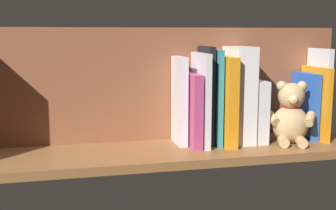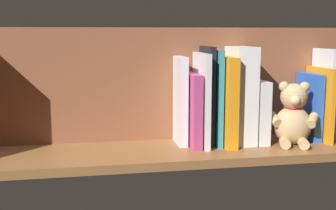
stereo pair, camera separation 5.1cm
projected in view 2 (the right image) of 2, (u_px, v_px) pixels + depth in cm
name	position (u px, v px, depth cm)	size (l,w,h in cm)	color
ground_plane	(168.00, 152.00, 114.46)	(105.05, 25.13, 2.20)	brown
shelf_back_panel	(161.00, 84.00, 121.75)	(105.05, 1.50, 31.26)	brown
book_0	(323.00, 94.00, 123.82)	(1.53, 11.18, 25.42)	silver
book_1	(319.00, 104.00, 122.25)	(1.24, 14.57, 20.36)	orange
book_2	(309.00, 106.00, 123.32)	(2.51, 11.79, 18.59)	blue
teddy_bear	(293.00, 117.00, 116.93)	(13.09, 12.92, 17.04)	tan
book_3	(257.00, 111.00, 120.26)	(3.14, 12.58, 17.03)	silver
dictionary_thick_white	(241.00, 95.00, 118.58)	(5.64, 12.51, 26.18)	white
book_4	(225.00, 101.00, 116.92)	(2.87, 14.80, 23.64)	orange
book_5	(215.00, 97.00, 117.42)	(1.23, 12.54, 25.41)	teal
book_6	(207.00, 95.00, 117.79)	(1.69, 10.91, 26.25)	black
book_7	(201.00, 100.00, 115.89)	(1.46, 14.35, 24.63)	silver
book_8	(192.00, 110.00, 116.13)	(2.39, 13.86, 19.27)	#B23F72
book_9	(180.00, 101.00, 117.24)	(2.26, 9.81, 23.62)	silver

